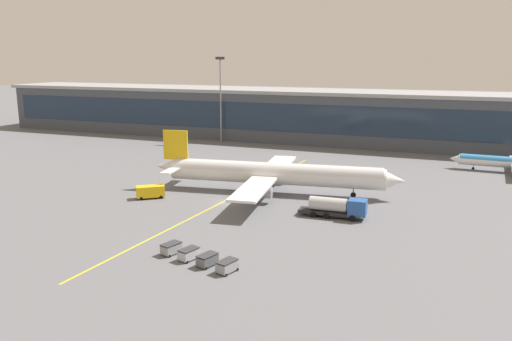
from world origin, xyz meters
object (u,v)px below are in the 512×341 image
baggage_cart_2 (207,260)px  main_airliner (273,173)px  baggage_cart_0 (171,248)px  baggage_cart_3 (227,266)px  crew_van (150,191)px  fuel_tanker (337,207)px  baggage_cart_1 (189,254)px

baggage_cart_2 → main_airliner: bearing=96.7°
baggage_cart_0 → baggage_cart_3: bearing=-16.1°
crew_van → baggage_cart_2: bearing=-45.4°
crew_van → baggage_cart_2: crew_van is taller
fuel_tanker → baggage_cart_3: fuel_tanker is taller
baggage_cart_2 → baggage_cart_3: 3.20m
baggage_cart_1 → baggage_cart_2: 3.20m
main_airliner → baggage_cart_2: 36.39m
baggage_cart_0 → fuel_tanker: bearing=54.6°
baggage_cart_1 → baggage_cart_0: bearing=163.9°
crew_van → baggage_cart_3: (26.91, -25.03, -0.53)m
baggage_cart_3 → crew_van: bearing=137.1°
main_airliner → baggage_cart_3: size_ratio=16.06×
baggage_cart_1 → baggage_cart_3: same height
baggage_cart_2 → fuel_tanker: bearing=67.4°
crew_van → baggage_cart_0: 28.52m
baggage_cart_2 → baggage_cart_0: bearing=163.9°
baggage_cart_0 → baggage_cart_1: (3.08, -0.89, 0.00)m
fuel_tanker → baggage_cart_2: size_ratio=3.66×
baggage_cart_2 → crew_van: bearing=134.6°
baggage_cart_1 → baggage_cart_2: same height
baggage_cart_0 → baggage_cart_1: 3.20m
crew_van → baggage_cart_2: (23.84, -24.14, -0.53)m
main_airliner → fuel_tanker: 18.37m
crew_van → baggage_cart_1: size_ratio=1.76×
main_airliner → crew_van: size_ratio=9.12×
crew_van → baggage_cart_2: 33.93m
crew_van → baggage_cart_1: (20.76, -23.26, -0.53)m
main_airliner → fuel_tanker: main_airliner is taller
baggage_cart_3 → main_airliner: bearing=101.2°
baggage_cart_1 → fuel_tanker: bearing=60.9°
fuel_tanker → baggage_cart_3: size_ratio=3.66×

